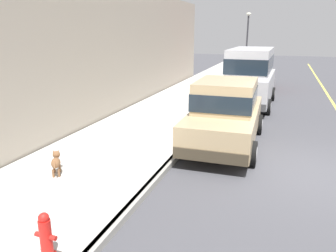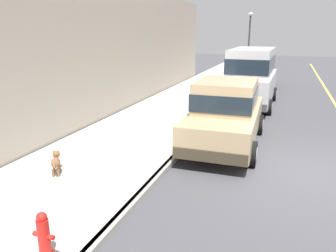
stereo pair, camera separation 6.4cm
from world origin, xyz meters
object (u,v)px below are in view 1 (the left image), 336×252
object	(u,v)px
dog_brown	(56,161)
street_lamp	(247,36)
car_tan_sedan	(225,112)
car_red_hatchback	(257,71)
car_silver_van	(250,74)
fire_hydrant	(46,238)

from	to	relation	value
dog_brown	street_lamp	xyz separation A→B (m)	(1.83, 20.56, 2.48)
car_tan_sedan	dog_brown	distance (m)	4.82
dog_brown	car_red_hatchback	bearing A→B (deg)	77.76
car_silver_van	car_red_hatchback	xyz separation A→B (m)	(-0.12, 5.21, -0.42)
car_red_hatchback	street_lamp	distance (m)	6.48
car_silver_van	fire_hydrant	distance (m)	11.89
car_tan_sedan	dog_brown	size ratio (longest dim) A/B	7.04
car_silver_van	fire_hydrant	xyz separation A→B (m)	(-1.54, -11.75, -0.92)
car_tan_sedan	car_red_hatchback	size ratio (longest dim) A/B	1.21
car_silver_van	dog_brown	world-z (taller)	car_silver_van
car_red_hatchback	dog_brown	xyz separation A→B (m)	(-3.15, -14.51, -0.55)
car_red_hatchback	street_lamp	size ratio (longest dim) A/B	0.87
car_red_hatchback	fire_hydrant	xyz separation A→B (m)	(-1.42, -16.97, -0.50)
dog_brown	car_tan_sedan	bearing A→B (deg)	48.58
fire_hydrant	street_lamp	bearing A→B (deg)	89.75
car_tan_sedan	dog_brown	xyz separation A→B (m)	(-3.17, -3.59, -0.55)
fire_hydrant	car_silver_van	bearing A→B (deg)	82.53
car_red_hatchback	car_silver_van	bearing A→B (deg)	-88.69
car_tan_sedan	car_silver_van	size ratio (longest dim) A/B	0.94
car_red_hatchback	fire_hydrant	bearing A→B (deg)	-94.79
car_tan_sedan	street_lamp	xyz separation A→B (m)	(-1.34, 16.96, 1.92)
car_tan_sedan	car_red_hatchback	distance (m)	10.92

